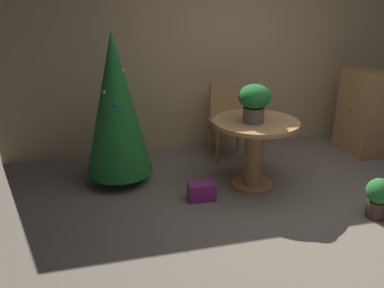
# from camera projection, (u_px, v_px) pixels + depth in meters

# --- Properties ---
(ground_plane) EXTENTS (6.60, 6.60, 0.00)m
(ground_plane) POSITION_uv_depth(u_px,v_px,m) (300.00, 221.00, 3.74)
(ground_plane) COLOR #756B5B
(back_wall_panel) EXTENTS (6.00, 0.10, 2.60)m
(back_wall_panel) POSITION_uv_depth(u_px,v_px,m) (228.00, 52.00, 5.28)
(back_wall_panel) COLOR tan
(back_wall_panel) RESTS_ON ground_plane
(round_dining_table) EXTENTS (0.92, 0.92, 0.77)m
(round_dining_table) POSITION_uv_depth(u_px,v_px,m) (255.00, 143.00, 4.25)
(round_dining_table) COLOR #B27F4C
(round_dining_table) RESTS_ON ground_plane
(flower_vase) EXTENTS (0.33, 0.33, 0.40)m
(flower_vase) POSITION_uv_depth(u_px,v_px,m) (254.00, 100.00, 4.02)
(flower_vase) COLOR #665B51
(flower_vase) RESTS_ON round_dining_table
(wooden_chair_far) EXTENTS (0.45, 0.40, 0.97)m
(wooden_chair_far) POSITION_uv_depth(u_px,v_px,m) (227.00, 116.00, 5.06)
(wooden_chair_far) COLOR #B27F4C
(wooden_chair_far) RESTS_ON ground_plane
(holiday_tree) EXTENTS (0.74, 0.74, 1.68)m
(holiday_tree) POSITION_uv_depth(u_px,v_px,m) (116.00, 105.00, 4.23)
(holiday_tree) COLOR brown
(holiday_tree) RESTS_ON ground_plane
(gift_box_purple) EXTENTS (0.29, 0.18, 0.19)m
(gift_box_purple) POSITION_uv_depth(u_px,v_px,m) (202.00, 191.00, 4.11)
(gift_box_purple) COLOR #9E287A
(gift_box_purple) RESTS_ON ground_plane
(wooden_cabinet) EXTENTS (0.50, 0.67, 1.10)m
(wooden_cabinet) POSITION_uv_depth(u_px,v_px,m) (366.00, 112.00, 5.25)
(wooden_cabinet) COLOR #B27F4C
(wooden_cabinet) RESTS_ON ground_plane
(potted_plant) EXTENTS (0.25, 0.25, 0.40)m
(potted_plant) POSITION_uv_depth(u_px,v_px,m) (379.00, 196.00, 3.73)
(potted_plant) COLOR #4C382D
(potted_plant) RESTS_ON ground_plane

